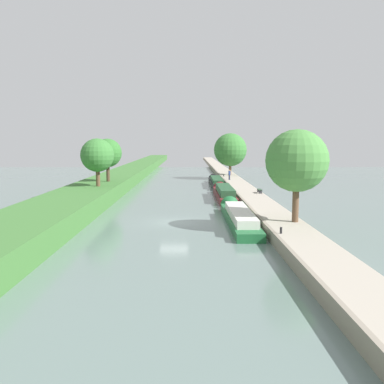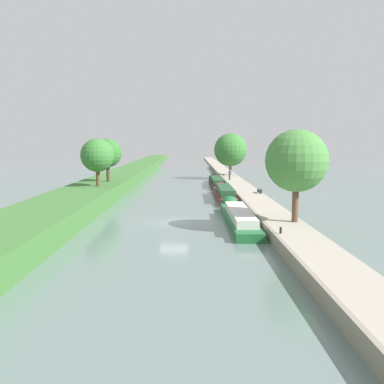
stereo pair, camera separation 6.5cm
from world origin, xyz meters
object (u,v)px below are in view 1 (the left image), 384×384
at_px(narrowboat_black, 216,182).
at_px(person_walking, 229,175).
at_px(narrowboat_green, 238,216).
at_px(narrowboat_maroon, 224,193).
at_px(park_bench, 260,190).
at_px(mooring_bollard_near, 281,230).
at_px(mooring_bollard_far, 224,175).

xyz_separation_m(narrowboat_black, person_walking, (2.22, 0.41, 1.17)).
bearing_deg(narrowboat_black, narrowboat_green, -90.18).
bearing_deg(narrowboat_maroon, park_bench, -25.19).
relative_size(mooring_bollard_near, mooring_bollard_far, 1.00).
relative_size(narrowboat_maroon, narrowboat_black, 0.95).
relative_size(narrowboat_maroon, mooring_bollard_near, 32.67).
height_order(mooring_bollard_near, mooring_bollard_far, same).
distance_m(narrowboat_green, narrowboat_maroon, 15.95).
xyz_separation_m(narrowboat_black, mooring_bollard_far, (1.84, 6.93, 0.52)).
bearing_deg(narrowboat_black, mooring_bollard_far, 75.17).
height_order(mooring_bollard_far, park_bench, park_bench).
bearing_deg(narrowboat_black, mooring_bollard_near, -87.37).
height_order(narrowboat_green, mooring_bollard_near, narrowboat_green).
height_order(narrowboat_green, person_walking, person_walking).
bearing_deg(mooring_bollard_far, person_walking, -86.66).
xyz_separation_m(narrowboat_green, park_bench, (4.30, 13.97, 0.66)).
xyz_separation_m(narrowboat_green, person_walking, (2.31, 31.77, 1.19)).
relative_size(narrowboat_maroon, park_bench, 9.80).
bearing_deg(mooring_bollard_far, narrowboat_black, -104.83).
bearing_deg(park_bench, mooring_bollard_near, -95.98).
height_order(narrowboat_maroon, mooring_bollard_far, narrowboat_maroon).
distance_m(narrowboat_maroon, mooring_bollard_near, 24.66).
bearing_deg(mooring_bollard_near, narrowboat_green, 102.61).
bearing_deg(narrowboat_green, narrowboat_maroon, 89.65).
bearing_deg(narrowboat_green, narrowboat_black, 89.82).
height_order(person_walking, mooring_bollard_far, person_walking).
distance_m(narrowboat_green, mooring_bollard_near, 8.87).
distance_m(mooring_bollard_far, park_bench, 24.44).
xyz_separation_m(narrowboat_maroon, mooring_bollard_far, (1.83, 22.34, 0.44)).
xyz_separation_m(narrowboat_black, mooring_bollard_near, (1.84, -40.00, 0.52)).
bearing_deg(mooring_bollard_near, mooring_bollard_far, 90.00).
relative_size(narrowboat_black, mooring_bollard_near, 34.38).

